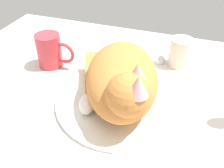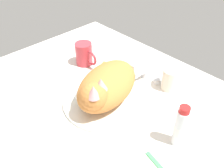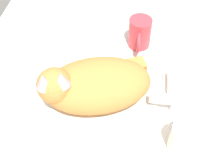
# 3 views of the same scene
# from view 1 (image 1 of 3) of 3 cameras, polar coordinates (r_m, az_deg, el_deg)

# --- Properties ---
(ground_plane) EXTENTS (1.10, 0.83, 0.03)m
(ground_plane) POSITION_cam_1_polar(r_m,az_deg,el_deg) (0.64, 2.06, -4.98)
(ground_plane) COLOR silver
(sink_basin) EXTENTS (0.32, 0.32, 0.01)m
(sink_basin) POSITION_cam_1_polar(r_m,az_deg,el_deg) (0.63, 2.10, -3.56)
(sink_basin) COLOR silver
(sink_basin) RESTS_ON ground_plane
(faucet) EXTENTS (0.14, 0.09, 0.05)m
(faucet) POSITION_cam_1_polar(r_m,az_deg,el_deg) (0.78, 6.56, 6.43)
(faucet) COLOR silver
(faucet) RESTS_ON ground_plane
(cat) EXTENTS (0.26, 0.31, 0.15)m
(cat) POSITION_cam_1_polar(r_m,az_deg,el_deg) (0.57, 2.05, 0.96)
(cat) COLOR #D17F3D
(cat) RESTS_ON sink_basin
(coffee_mug) EXTENTS (0.12, 0.07, 0.10)m
(coffee_mug) POSITION_cam_1_polar(r_m,az_deg,el_deg) (0.76, -13.60, 7.25)
(coffee_mug) COLOR #C63842
(coffee_mug) RESTS_ON ground_plane
(rinse_cup) EXTENTS (0.06, 0.06, 0.08)m
(rinse_cup) POSITION_cam_1_polar(r_m,az_deg,el_deg) (0.77, 15.00, 6.85)
(rinse_cup) COLOR silver
(rinse_cup) RESTS_ON ground_plane
(soap_dish) EXTENTS (0.09, 0.06, 0.01)m
(soap_dish) POSITION_cam_1_polar(r_m,az_deg,el_deg) (0.81, 1.33, 6.56)
(soap_dish) COLOR white
(soap_dish) RESTS_ON ground_plane
(soap_bar) EXTENTS (0.07, 0.04, 0.03)m
(soap_bar) POSITION_cam_1_polar(r_m,az_deg,el_deg) (0.80, 1.35, 7.79)
(soap_bar) COLOR white
(soap_bar) RESTS_ON soap_dish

